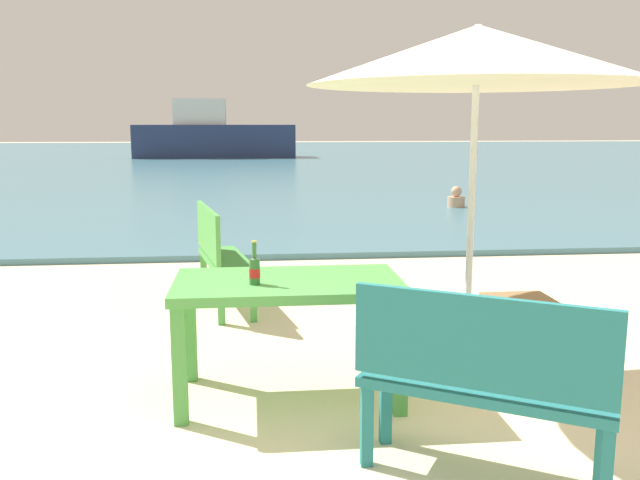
% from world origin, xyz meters
% --- Properties ---
extents(ground_plane, '(120.00, 120.00, 0.00)m').
position_xyz_m(ground_plane, '(0.00, 0.00, 0.00)').
color(ground_plane, beige).
extents(sea_water, '(120.00, 50.00, 0.08)m').
position_xyz_m(sea_water, '(0.00, 30.00, 0.04)').
color(sea_water, teal).
rests_on(sea_water, ground_plane).
extents(picnic_table_green, '(1.40, 0.80, 0.76)m').
position_xyz_m(picnic_table_green, '(-0.87, 0.68, 0.65)').
color(picnic_table_green, '#4C9E47').
rests_on(picnic_table_green, ground_plane).
extents(beer_bottle_amber, '(0.07, 0.07, 0.26)m').
position_xyz_m(beer_bottle_amber, '(-1.07, 0.58, 0.85)').
color(beer_bottle_amber, '#2D662D').
rests_on(beer_bottle_amber, picnic_table_green).
extents(patio_umbrella, '(2.10, 2.10, 2.30)m').
position_xyz_m(patio_umbrella, '(0.30, 0.75, 2.12)').
color(patio_umbrella, silver).
rests_on(patio_umbrella, ground_plane).
extents(side_table_wood, '(0.44, 0.44, 0.54)m').
position_xyz_m(side_table_wood, '(0.72, 0.88, 0.35)').
color(side_table_wood, olive).
rests_on(side_table_wood, ground_plane).
extents(bench_teal_center, '(1.21, 0.92, 0.95)m').
position_xyz_m(bench_teal_center, '(-0.02, -0.46, 0.54)').
color(bench_teal_center, '#237275').
rests_on(bench_teal_center, ground_plane).
extents(bench_green_left, '(0.59, 1.25, 0.95)m').
position_xyz_m(bench_green_left, '(-1.40, 2.84, 0.54)').
color(bench_green_left, '#4C9E47').
rests_on(bench_green_left, ground_plane).
extents(swimmer_person, '(0.34, 0.34, 0.41)m').
position_xyz_m(swimmer_person, '(2.92, 9.52, 0.24)').
color(swimmer_person, tan).
rests_on(swimmer_person, sea_water).
extents(boat_tanker, '(7.52, 2.05, 2.73)m').
position_xyz_m(boat_tanker, '(-2.86, 29.45, 1.06)').
color(boat_tanker, navy).
rests_on(boat_tanker, sea_water).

